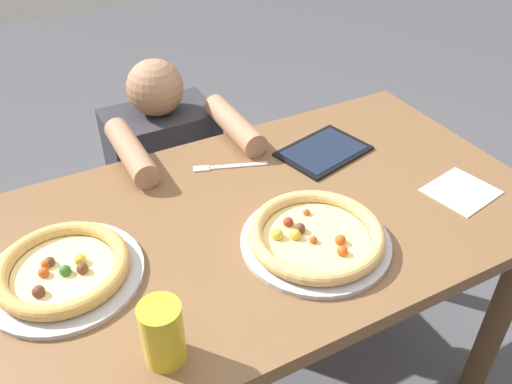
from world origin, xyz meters
The scene contains 8 objects.
dining_table centered at (0.00, 0.00, 0.64)m, with size 1.37×0.77×0.75m.
pizza_near centered at (0.05, -0.15, 0.77)m, with size 0.34×0.34×0.04m.
pizza_far centered at (-0.47, 0.01, 0.77)m, with size 0.33×0.33×0.04m.
drink_cup_colored centered at (-0.35, -0.27, 0.81)m, with size 0.08×0.08×0.13m.
paper_napkin centered at (0.49, -0.16, 0.75)m, with size 0.16×0.14×0.00m, color white.
fork centered at (0.01, 0.22, 0.75)m, with size 0.20×0.09×0.00m.
tablet centered at (0.28, 0.16, 0.75)m, with size 0.27×0.22×0.01m.
diner_seated centered at (-0.06, 0.59, 0.43)m, with size 0.38×0.51×0.93m.
Camera 1 is at (-0.48, -0.87, 1.57)m, focal length 37.42 mm.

